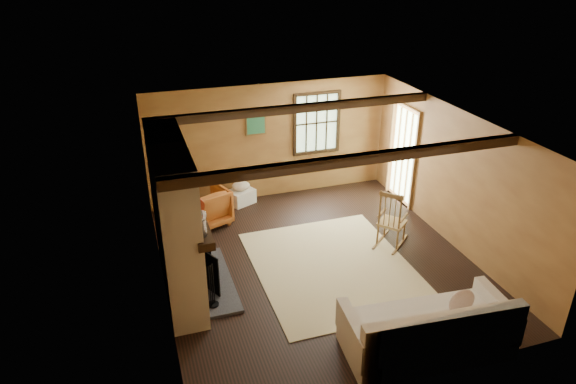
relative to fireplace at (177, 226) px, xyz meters
name	(u,v)px	position (x,y,z in m)	size (l,w,h in m)	color
ground	(317,263)	(2.23, 0.00, -1.10)	(5.50, 5.50, 0.00)	black
room_envelope	(327,166)	(2.45, 0.26, 0.53)	(5.02, 5.52, 2.44)	#A6753B
fireplace	(177,226)	(0.00, 0.00, 0.00)	(1.02, 2.30, 2.40)	#AC6A42
rug	(333,267)	(2.43, -0.20, -1.10)	(2.50, 3.00, 0.01)	#CDC288
rocking_chair	(391,222)	(3.67, 0.17, -0.65)	(0.84, 0.81, 1.06)	#AB7B53
sofa	(429,333)	(2.84, -2.40, -0.79)	(2.23, 1.13, 0.88)	white
firewood_pile	(181,205)	(0.31, 2.60, -0.97)	(0.71, 0.13, 0.26)	brown
laundry_basket	(241,197)	(1.53, 2.55, -0.95)	(0.50, 0.38, 0.30)	white
basket_pillow	(241,186)	(1.53, 2.55, -0.71)	(0.37, 0.30, 0.18)	white
armchair	(205,207)	(0.69, 1.92, -0.74)	(0.78, 0.81, 0.73)	#BF6026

